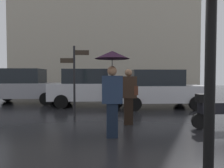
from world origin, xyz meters
TOP-DOWN VIEW (x-y plane):
  - pedestrian_with_umbrella at (-0.09, 2.57)m, footprint 0.85×0.85m
  - pedestrian_with_bag at (0.50, 3.86)m, footprint 0.53×0.24m
  - parked_scooter at (2.93, 3.22)m, footprint 1.50×0.32m
  - parked_car_left at (2.37, 7.18)m, footprint 4.23×2.06m
  - parked_car_right at (-1.02, 7.96)m, footprint 4.02×1.96m
  - parked_car_distant at (-4.77, 9.10)m, footprint 4.38×2.03m
  - street_signpost at (-1.39, 5.28)m, footprint 1.08×0.08m
  - building_block at (0.00, 17.82)m, footprint 18.14×2.94m

SIDE VIEW (x-z plane):
  - parked_scooter at x=2.93m, z-range -0.06..1.18m
  - parked_car_left at x=2.37m, z-range 0.02..1.83m
  - parked_car_right at x=-1.02m, z-range 0.02..1.89m
  - parked_car_distant at x=-4.77m, z-range 0.02..1.95m
  - pedestrian_with_bag at x=0.50m, z-range 0.12..1.86m
  - pedestrian_with_umbrella at x=-0.09m, z-range 0.46..2.60m
  - street_signpost at x=-1.39m, z-range 0.29..2.95m
  - building_block at x=0.00m, z-range 0.00..17.30m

